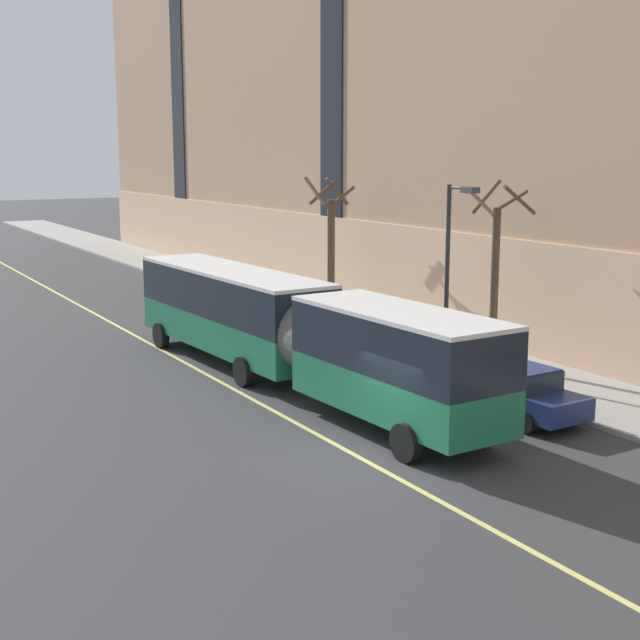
{
  "coord_description": "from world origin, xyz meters",
  "views": [
    {
      "loc": [
        -11.81,
        -17.92,
        7.61
      ],
      "look_at": [
        3.55,
        8.63,
        1.8
      ],
      "focal_mm": 50.0,
      "sensor_mm": 36.0,
      "label": 1
    }
  ],
  "objects_px": {
    "parked_car_darkgray_0": "(182,280)",
    "street_tree_far_downtown": "(331,244)",
    "parked_car_silver_3": "(302,321)",
    "parked_car_white_5": "(239,299)",
    "parked_car_navy_2": "(513,390)",
    "street_lamp": "(452,256)",
    "street_tree_far_uptown": "(495,269)",
    "city_bus": "(287,326)"
  },
  "relations": [
    {
      "from": "city_bus",
      "to": "street_tree_far_downtown",
      "type": "distance_m",
      "value": 12.45
    },
    {
      "from": "parked_car_navy_2",
      "to": "parked_car_silver_3",
      "type": "distance_m",
      "value": 12.46
    },
    {
      "from": "parked_car_darkgray_0",
      "to": "street_tree_far_downtown",
      "type": "relative_size",
      "value": 0.73
    },
    {
      "from": "parked_car_silver_3",
      "to": "street_tree_far_uptown",
      "type": "relative_size",
      "value": 0.67
    },
    {
      "from": "parked_car_silver_3",
      "to": "parked_car_white_5",
      "type": "relative_size",
      "value": 0.97
    },
    {
      "from": "parked_car_navy_2",
      "to": "parked_car_white_5",
      "type": "distance_m",
      "value": 18.83
    },
    {
      "from": "parked_car_darkgray_0",
      "to": "street_lamp",
      "type": "xyz_separation_m",
      "value": [
        1.8,
        -20.88,
        3.3
      ]
    },
    {
      "from": "street_tree_far_downtown",
      "to": "parked_car_white_5",
      "type": "bearing_deg",
      "value": 141.32
    },
    {
      "from": "city_bus",
      "to": "street_tree_far_uptown",
      "type": "height_order",
      "value": "street_tree_far_uptown"
    },
    {
      "from": "parked_car_silver_3",
      "to": "parked_car_white_5",
      "type": "bearing_deg",
      "value": 88.78
    },
    {
      "from": "parked_car_silver_3",
      "to": "street_tree_far_downtown",
      "type": "height_order",
      "value": "street_tree_far_downtown"
    },
    {
      "from": "parked_car_silver_3",
      "to": "street_lamp",
      "type": "bearing_deg",
      "value": -74.96
    },
    {
      "from": "parked_car_navy_2",
      "to": "city_bus",
      "type": "bearing_deg",
      "value": 123.13
    },
    {
      "from": "parked_car_white_5",
      "to": "street_lamp",
      "type": "distance_m",
      "value": 14.09
    },
    {
      "from": "parked_car_silver_3",
      "to": "street_tree_far_uptown",
      "type": "distance_m",
      "value": 8.85
    },
    {
      "from": "street_tree_far_downtown",
      "to": "street_tree_far_uptown",
      "type": "bearing_deg",
      "value": -89.86
    },
    {
      "from": "parked_car_navy_2",
      "to": "street_tree_far_uptown",
      "type": "relative_size",
      "value": 0.74
    },
    {
      "from": "parked_car_darkgray_0",
      "to": "parked_car_silver_3",
      "type": "height_order",
      "value": "same"
    },
    {
      "from": "street_lamp",
      "to": "parked_car_darkgray_0",
      "type": "bearing_deg",
      "value": 94.94
    },
    {
      "from": "city_bus",
      "to": "parked_car_darkgray_0",
      "type": "xyz_separation_m",
      "value": [
        4.09,
        19.87,
        -1.23
      ]
    },
    {
      "from": "parked_car_navy_2",
      "to": "parked_car_white_5",
      "type": "relative_size",
      "value": 1.07
    },
    {
      "from": "city_bus",
      "to": "parked_car_darkgray_0",
      "type": "relative_size",
      "value": 4.11
    },
    {
      "from": "city_bus",
      "to": "street_tree_far_uptown",
      "type": "xyz_separation_m",
      "value": [
        7.51,
        -1.42,
        1.54
      ]
    },
    {
      "from": "city_bus",
      "to": "parked_car_white_5",
      "type": "bearing_deg",
      "value": 71.95
    },
    {
      "from": "street_tree_far_downtown",
      "to": "parked_car_silver_3",
      "type": "bearing_deg",
      "value": -134.0
    },
    {
      "from": "parked_car_navy_2",
      "to": "parked_car_silver_3",
      "type": "relative_size",
      "value": 1.1
    },
    {
      "from": "street_tree_far_downtown",
      "to": "street_lamp",
      "type": "height_order",
      "value": "street_lamp"
    },
    {
      "from": "city_bus",
      "to": "street_lamp",
      "type": "distance_m",
      "value": 6.33
    },
    {
      "from": "street_lamp",
      "to": "street_tree_far_downtown",
      "type": "bearing_deg",
      "value": 81.67
    },
    {
      "from": "parked_car_darkgray_0",
      "to": "street_tree_far_downtown",
      "type": "xyz_separation_m",
      "value": [
        3.39,
        -10.02,
        2.65
      ]
    },
    {
      "from": "parked_car_white_5",
      "to": "street_tree_far_downtown",
      "type": "bearing_deg",
      "value": -38.68
    },
    {
      "from": "parked_car_silver_3",
      "to": "street_tree_far_downtown",
      "type": "distance_m",
      "value": 5.73
    },
    {
      "from": "parked_car_navy_2",
      "to": "parked_car_silver_3",
      "type": "bearing_deg",
      "value": 90.59
    },
    {
      "from": "parked_car_navy_2",
      "to": "street_lamp",
      "type": "relative_size",
      "value": 0.75
    },
    {
      "from": "parked_car_darkgray_0",
      "to": "parked_car_silver_3",
      "type": "bearing_deg",
      "value": -90.56
    },
    {
      "from": "parked_car_navy_2",
      "to": "street_tree_far_downtown",
      "type": "bearing_deg",
      "value": 78.09
    },
    {
      "from": "parked_car_white_5",
      "to": "street_lamp",
      "type": "bearing_deg",
      "value": -82.44
    },
    {
      "from": "street_tree_far_uptown",
      "to": "parked_car_darkgray_0",
      "type": "bearing_deg",
      "value": 99.13
    },
    {
      "from": "parked_car_navy_2",
      "to": "street_lamp",
      "type": "xyz_separation_m",
      "value": [
        1.81,
        5.25,
        3.3
      ]
    },
    {
      "from": "city_bus",
      "to": "street_tree_far_downtown",
      "type": "relative_size",
      "value": 2.99
    },
    {
      "from": "parked_car_darkgray_0",
      "to": "parked_car_silver_3",
      "type": "xyz_separation_m",
      "value": [
        -0.13,
        -13.67,
        -0.0
      ]
    },
    {
      "from": "parked_car_silver_3",
      "to": "street_tree_far_uptown",
      "type": "height_order",
      "value": "street_tree_far_uptown"
    }
  ]
}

